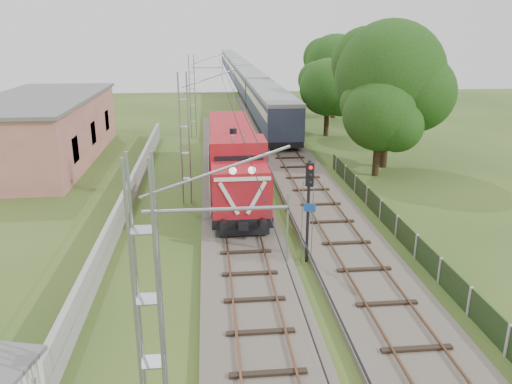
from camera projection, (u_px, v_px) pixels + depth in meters
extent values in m
plane|color=#2D481B|center=(253.00, 299.00, 20.05)|extent=(140.00, 140.00, 0.00)
cube|color=#6B6054|center=(241.00, 229.00, 26.62)|extent=(4.20, 70.00, 0.30)
cube|color=black|center=(241.00, 226.00, 26.56)|extent=(2.40, 70.00, 0.10)
cube|color=brown|center=(225.00, 225.00, 26.46)|extent=(0.08, 70.00, 0.05)
cube|color=brown|center=(257.00, 224.00, 26.62)|extent=(0.08, 70.00, 0.05)
cube|color=#6B6054|center=(293.00, 165.00, 39.39)|extent=(4.20, 80.00, 0.30)
cube|color=black|center=(293.00, 162.00, 39.32)|extent=(2.40, 80.00, 0.10)
cube|color=brown|center=(282.00, 161.00, 39.22)|extent=(0.08, 80.00, 0.05)
cube|color=brown|center=(303.00, 161.00, 39.38)|extent=(0.08, 80.00, 0.05)
cylinder|color=gray|center=(216.00, 209.00, 10.23)|extent=(3.00, 0.08, 0.08)
cylinder|color=gray|center=(209.00, 93.00, 29.15)|extent=(3.00, 0.08, 0.08)
cylinder|color=gray|center=(207.00, 68.00, 48.07)|extent=(3.00, 0.08, 0.08)
cylinder|color=black|center=(234.00, 114.00, 29.69)|extent=(0.03, 70.00, 0.03)
cylinder|color=black|center=(234.00, 92.00, 29.29)|extent=(0.03, 70.00, 0.03)
cube|color=#9E9E99|center=(130.00, 193.00, 30.57)|extent=(0.25, 40.00, 1.50)
cube|color=tan|center=(43.00, 130.00, 40.59)|extent=(8.00, 20.00, 5.00)
cube|color=#606060|center=(38.00, 98.00, 39.78)|extent=(8.40, 20.40, 0.25)
cube|color=black|center=(75.00, 150.00, 35.37)|extent=(0.10, 1.60, 1.80)
cube|color=black|center=(93.00, 133.00, 41.05)|extent=(0.10, 1.60, 1.80)
cube|color=black|center=(106.00, 120.00, 46.72)|extent=(0.10, 1.60, 1.80)
cube|color=black|center=(416.00, 246.00, 23.44)|extent=(0.05, 32.00, 1.15)
cube|color=#9E9E99|center=(337.00, 165.00, 37.63)|extent=(0.12, 0.12, 1.20)
cube|color=black|center=(233.00, 176.00, 33.29)|extent=(3.10, 17.58, 0.52)
cube|color=black|center=(239.00, 209.00, 28.00)|extent=(2.28, 3.72, 0.52)
cube|color=black|center=(229.00, 159.00, 38.76)|extent=(2.28, 3.72, 0.52)
cube|color=black|center=(243.00, 231.00, 25.20)|extent=(2.69, 0.26, 0.36)
cube|color=#A51226|center=(241.00, 189.00, 25.74)|extent=(3.00, 2.59, 2.38)
sphere|color=white|center=(233.00, 171.00, 24.11)|extent=(0.37, 0.37, 0.37)
sphere|color=white|center=(252.00, 170.00, 24.19)|extent=(0.37, 0.37, 0.37)
cube|color=silver|center=(229.00, 199.00, 24.45)|extent=(1.04, 0.06, 1.73)
cube|color=silver|center=(256.00, 198.00, 24.58)|extent=(1.04, 0.06, 1.73)
cube|color=silver|center=(243.00, 179.00, 24.21)|extent=(2.79, 0.06, 0.19)
cube|color=#A51226|center=(238.00, 168.00, 28.00)|extent=(3.10, 2.48, 3.31)
cube|color=black|center=(239.00, 164.00, 26.64)|extent=(2.59, 0.06, 0.93)
cube|color=#A51226|center=(231.00, 144.00, 35.19)|extent=(2.90, 12.52, 2.69)
cylinder|color=black|center=(233.00, 132.00, 31.74)|extent=(0.46, 0.46, 0.41)
cylinder|color=gray|center=(232.00, 139.00, 26.62)|extent=(0.12, 0.12, 0.36)
cylinder|color=gray|center=(244.00, 139.00, 26.68)|extent=(0.12, 0.12, 0.36)
cube|color=black|center=(269.00, 122.00, 53.38)|extent=(3.06, 23.23, 0.53)
cube|color=#2D3B4C|center=(270.00, 106.00, 52.86)|extent=(3.17, 23.23, 2.85)
cube|color=beige|center=(270.00, 101.00, 52.69)|extent=(3.21, 22.30, 0.79)
cube|color=gray|center=(270.00, 91.00, 52.36)|extent=(3.22, 23.23, 0.37)
cube|color=black|center=(250.00, 94.00, 76.36)|extent=(3.06, 23.23, 0.53)
cube|color=#2D3B4C|center=(250.00, 83.00, 75.83)|extent=(3.17, 23.23, 2.85)
cube|color=beige|center=(250.00, 79.00, 75.67)|extent=(3.21, 22.30, 0.79)
cube|color=gray|center=(250.00, 72.00, 75.34)|extent=(3.22, 23.23, 0.37)
cube|color=black|center=(239.00, 79.00, 99.34)|extent=(3.06, 23.23, 0.53)
cube|color=#2D3B4C|center=(239.00, 70.00, 98.81)|extent=(3.17, 23.23, 2.85)
cube|color=beige|center=(239.00, 67.00, 98.65)|extent=(3.21, 22.30, 0.79)
cube|color=gray|center=(239.00, 62.00, 98.32)|extent=(3.22, 23.23, 0.37)
cube|color=black|center=(233.00, 70.00, 122.31)|extent=(3.06, 23.23, 0.53)
cube|color=#2D3B4C|center=(233.00, 62.00, 121.79)|extent=(3.17, 23.23, 2.85)
cube|color=beige|center=(233.00, 60.00, 121.62)|extent=(3.21, 22.30, 0.79)
cube|color=gray|center=(233.00, 56.00, 121.30)|extent=(3.22, 23.23, 0.37)
cube|color=black|center=(228.00, 63.00, 145.29)|extent=(3.06, 23.23, 0.53)
cube|color=#2D3B4C|center=(228.00, 57.00, 144.77)|extent=(3.17, 23.23, 2.85)
cube|color=beige|center=(228.00, 55.00, 144.60)|extent=(3.21, 22.30, 0.79)
cube|color=gray|center=(228.00, 52.00, 144.27)|extent=(3.22, 23.23, 0.37)
cylinder|color=black|center=(308.00, 213.00, 22.53)|extent=(0.14, 0.14, 4.86)
cube|color=black|center=(310.00, 174.00, 21.82)|extent=(0.40, 0.33, 1.07)
sphere|color=red|center=(311.00, 168.00, 21.60)|extent=(0.17, 0.17, 0.17)
sphere|color=black|center=(310.00, 175.00, 21.71)|extent=(0.17, 0.17, 0.17)
sphere|color=black|center=(310.00, 183.00, 21.82)|extent=(0.17, 0.17, 0.17)
cube|color=#1A49A0|center=(310.00, 208.00, 22.33)|extent=(0.51, 0.26, 0.39)
cylinder|color=#392517|center=(377.00, 154.00, 36.49)|extent=(0.49, 0.49, 3.24)
sphere|color=#113D10|center=(380.00, 114.00, 35.58)|extent=(5.30, 5.30, 5.30)
sphere|color=#113D10|center=(397.00, 126.00, 35.15)|extent=(3.71, 3.71, 3.71)
sphere|color=#113D10|center=(364.00, 104.00, 36.19)|extent=(3.45, 3.45, 3.45)
cylinder|color=#392517|center=(385.00, 136.00, 38.57)|extent=(0.60, 0.60, 5.00)
sphere|color=#113D10|center=(390.00, 76.00, 37.15)|extent=(8.18, 8.18, 8.18)
sphere|color=#113D10|center=(416.00, 93.00, 36.50)|extent=(5.72, 5.72, 5.72)
sphere|color=#113D10|center=(366.00, 62.00, 38.09)|extent=(5.32, 5.32, 5.32)
cylinder|color=#392517|center=(327.00, 119.00, 50.30)|extent=(0.50, 0.50, 3.46)
sphere|color=#113D10|center=(328.00, 87.00, 49.32)|extent=(5.66, 5.66, 5.66)
sphere|color=#113D10|center=(341.00, 96.00, 48.87)|extent=(3.96, 3.96, 3.96)
sphere|color=#113D10|center=(316.00, 80.00, 49.97)|extent=(3.68, 3.68, 3.68)
cylinder|color=#392517|center=(334.00, 99.00, 60.48)|extent=(0.63, 0.63, 4.44)
sphere|color=#113D10|center=(335.00, 65.00, 59.23)|extent=(7.26, 7.26, 7.26)
sphere|color=#113D10|center=(349.00, 75.00, 58.64)|extent=(5.08, 5.08, 5.08)
sphere|color=#113D10|center=(323.00, 58.00, 60.06)|extent=(4.72, 4.72, 4.72)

